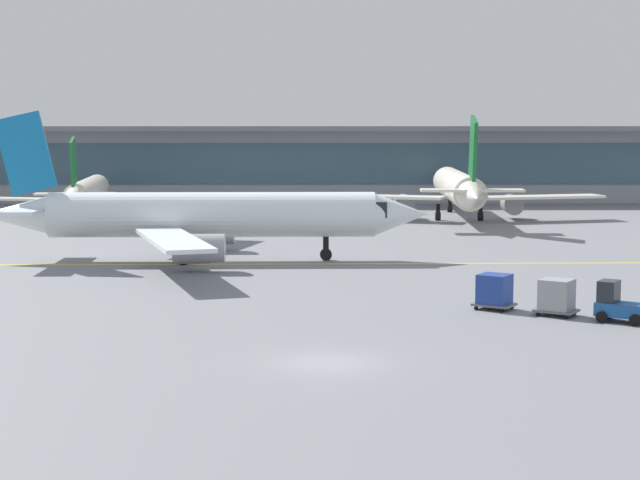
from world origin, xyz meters
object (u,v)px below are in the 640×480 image
(gate_airplane_1, at_px, (87,192))
(cargo_dolly_trailing, at_px, (494,290))
(baggage_tug, at_px, (618,305))
(taxiing_regional_jet, at_px, (207,216))
(gate_airplane_2, at_px, (458,188))
(cargo_dolly_lead, at_px, (557,296))

(gate_airplane_1, height_order, cargo_dolly_trailing, gate_airplane_1)
(baggage_tug, height_order, cargo_dolly_trailing, baggage_tug)
(taxiing_regional_jet, distance_m, cargo_dolly_trailing, 27.21)
(gate_airplane_2, bearing_deg, cargo_dolly_lead, 179.43)
(gate_airplane_2, relative_size, cargo_dolly_trailing, 12.36)
(gate_airplane_1, distance_m, baggage_tug, 73.21)
(gate_airplane_2, xyz_separation_m, baggage_tug, (0.43, -57.42, -2.34))
(gate_airplane_1, distance_m, gate_airplane_2, 39.74)
(cargo_dolly_lead, relative_size, cargo_dolly_trailing, 1.00)
(taxiing_regional_jet, xyz_separation_m, baggage_tug, (23.42, -24.20, -2.40))
(taxiing_regional_jet, distance_m, baggage_tug, 33.77)
(taxiing_regional_jet, height_order, cargo_dolly_lead, taxiing_regional_jet)
(gate_airplane_1, height_order, gate_airplane_2, gate_airplane_2)
(baggage_tug, bearing_deg, cargo_dolly_lead, 180.00)
(gate_airplane_1, xyz_separation_m, gate_airplane_2, (39.54, -3.89, 0.62))
(cargo_dolly_lead, height_order, cargo_dolly_trailing, same)
(baggage_tug, distance_m, cargo_dolly_lead, 3.29)
(taxiing_regional_jet, bearing_deg, cargo_dolly_trailing, -50.26)
(cargo_dolly_lead, distance_m, cargo_dolly_trailing, 3.51)
(taxiing_regional_jet, xyz_separation_m, cargo_dolly_trailing, (17.68, -20.56, -2.24))
(baggage_tug, xyz_separation_m, cargo_dolly_trailing, (-5.74, 3.64, 0.16))
(gate_airplane_1, height_order, taxiing_regional_jet, taxiing_regional_jet)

